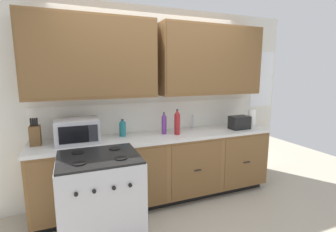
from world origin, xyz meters
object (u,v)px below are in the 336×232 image
microwave (77,131)px  bottle_violet (164,123)px  toaster (239,122)px  bottle_red (177,122)px  stove_range (101,202)px  bottle_teal (123,128)px  knife_block (35,135)px  paper_towel_roll (251,118)px

microwave → bottle_violet: bearing=1.1°
toaster → bottle_red: bottle_red is taller
stove_range → bottle_teal: bearing=62.8°
stove_range → bottle_violet: 1.28m
bottle_violet → knife_block: bearing=178.1°
stove_range → bottle_teal: size_ratio=4.26×
knife_block → bottle_teal: 0.99m
paper_towel_roll → bottle_violet: bearing=177.2°
paper_towel_roll → bottle_violet: bottle_violet is taller
knife_block → bottle_red: bearing=-4.9°
stove_range → knife_block: 1.09m
knife_block → paper_towel_roll: size_ratio=1.19×
paper_towel_roll → bottle_red: bottle_red is taller
microwave → bottle_teal: 0.56m
bottle_red → paper_towel_roll: bearing=1.2°
stove_range → paper_towel_roll: (2.31, 0.60, 0.57)m
paper_towel_roll → stove_range: bearing=-165.5°
stove_range → toaster: toaster is taller
bottle_violet → bottle_red: (0.15, -0.09, 0.02)m
stove_range → bottle_teal: (0.38, 0.74, 0.55)m
paper_towel_roll → bottle_red: size_ratio=0.77×
knife_block → stove_range: bearing=-49.8°
bottle_teal → bottle_violet: (0.54, -0.08, 0.03)m
bottle_teal → bottle_violet: size_ratio=0.77×
stove_range → microwave: microwave is taller
knife_block → paper_towel_roll: bearing=-2.3°
toaster → bottle_violet: bottle_violet is taller
bottle_violet → paper_towel_roll: bearing=-2.8°
microwave → toaster: size_ratio=1.71×
microwave → bottle_teal: bearing=10.4°
stove_range → microwave: size_ratio=1.98×
paper_towel_roll → knife_block: bearing=177.7°
stove_range → paper_towel_roll: size_ratio=3.65×
microwave → paper_towel_roll: microwave is taller
stove_range → bottle_teal: bottle_teal is taller
toaster → knife_block: bearing=176.0°
paper_towel_roll → bottle_teal: 1.93m
microwave → bottle_violet: size_ratio=1.65×
stove_range → paper_towel_roll: 2.46m
microwave → knife_block: size_ratio=1.55×
paper_towel_roll → bottle_red: bearing=-178.8°
microwave → bottle_violet: bottle_violet is taller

